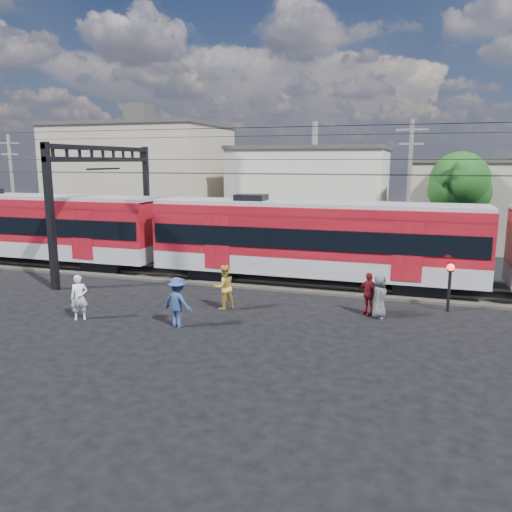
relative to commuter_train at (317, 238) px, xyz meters
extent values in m
plane|color=black|center=(-1.92, -8.00, -2.40)|extent=(120.00, 120.00, 0.00)
cube|color=#2D2823|center=(-1.92, 0.00, -2.34)|extent=(70.00, 3.40, 0.12)
cube|color=#59544C|center=(-1.92, -0.75, -2.22)|extent=(70.00, 0.12, 0.12)
cube|color=#59544C|center=(-1.92, 0.75, -2.22)|extent=(70.00, 0.12, 0.12)
cube|color=black|center=(-11.89, 0.00, -2.05)|extent=(2.40, 2.20, 0.70)
cube|color=gray|center=(-17.01, 0.00, -1.25)|extent=(16.00, 3.00, 0.90)
cube|color=maroon|center=(-17.01, 0.00, 0.40)|extent=(16.00, 3.00, 2.40)
cube|color=black|center=(-17.01, 0.00, 0.15)|extent=(15.68, 3.08, 0.95)
cube|color=gray|center=(-17.01, 0.00, 1.65)|extent=(16.00, 2.60, 0.25)
cube|color=black|center=(-5.33, 0.00, -2.05)|extent=(2.40, 2.20, 0.70)
cube|color=black|center=(4.91, 0.00, -2.05)|extent=(2.40, 2.20, 0.70)
cube|color=gray|center=(-0.21, 0.00, -1.25)|extent=(16.00, 3.00, 0.90)
cube|color=maroon|center=(-0.21, 0.00, 0.40)|extent=(16.00, 3.00, 2.40)
cube|color=black|center=(-0.21, 0.00, 0.15)|extent=(15.68, 3.08, 0.95)
cube|color=gray|center=(-0.21, 0.00, 1.65)|extent=(16.00, 2.60, 0.25)
cube|color=black|center=(-11.92, -4.50, 1.10)|extent=(0.30, 0.30, 7.00)
cube|color=black|center=(-11.92, 4.50, 1.10)|extent=(0.30, 0.30, 7.00)
cube|color=black|center=(-11.92, 0.00, 4.40)|extent=(0.25, 9.30, 0.25)
cube|color=black|center=(-11.92, 0.00, 3.80)|extent=(0.25, 9.30, 0.25)
cylinder|color=black|center=(-1.92, -0.70, 3.10)|extent=(70.00, 0.03, 0.03)
cylinder|color=black|center=(-1.92, 0.70, 3.10)|extent=(70.00, 0.03, 0.03)
cylinder|color=black|center=(-1.92, -0.70, 3.80)|extent=(70.00, 0.03, 0.03)
cylinder|color=black|center=(-1.92, 0.70, 3.80)|extent=(70.00, 0.03, 0.03)
cylinder|color=black|center=(-1.92, -3.50, 5.10)|extent=(70.00, 0.03, 0.03)
cylinder|color=black|center=(-1.92, 3.50, 5.10)|extent=(70.00, 0.03, 0.03)
cube|color=tan|center=(-18.92, 16.00, 2.10)|extent=(14.00, 10.00, 9.00)
cube|color=#3F3D3A|center=(-18.92, 16.00, 6.75)|extent=(14.28, 10.20, 0.30)
cube|color=beige|center=(-3.92, 19.00, 1.10)|extent=(12.00, 12.00, 7.00)
cube|color=#3F3D3A|center=(-3.92, 19.00, 4.75)|extent=(12.24, 12.24, 0.30)
cylinder|color=slate|center=(4.08, 7.00, 1.85)|extent=(0.24, 0.24, 8.50)
cube|color=slate|center=(4.08, 7.00, 5.50)|extent=(1.80, 0.12, 0.12)
cube|color=slate|center=(4.08, 7.00, 4.70)|extent=(1.40, 0.12, 0.12)
cylinder|color=slate|center=(-23.92, 6.00, 1.60)|extent=(0.24, 0.24, 8.00)
cube|color=slate|center=(-23.92, 6.00, 5.00)|extent=(1.80, 0.12, 0.12)
cube|color=slate|center=(-23.92, 6.00, 4.20)|extent=(1.40, 0.12, 0.12)
cylinder|color=#382619|center=(7.08, 10.00, -0.44)|extent=(0.36, 0.36, 3.92)
sphere|color=#1C4915|center=(7.08, 10.00, 2.50)|extent=(3.64, 3.64, 3.64)
sphere|color=#1C4915|center=(7.68, 10.30, 1.80)|extent=(2.80, 2.80, 2.80)
imported|color=white|center=(-7.85, -8.08, -1.52)|extent=(0.77, 0.72, 1.77)
imported|color=gold|center=(-2.95, -5.07, -1.46)|extent=(1.16, 1.15, 1.89)
imported|color=navy|center=(-3.77, -7.73, -1.45)|extent=(1.36, 0.97, 1.90)
imported|color=maroon|center=(2.87, -4.04, -1.53)|extent=(1.08, 0.94, 1.75)
imported|color=#4A4B4F|center=(3.34, -4.37, -1.53)|extent=(0.70, 0.94, 1.75)
cylinder|color=black|center=(6.00, -2.58, -1.44)|extent=(0.13, 0.13, 1.93)
sphere|color=#FF140C|center=(6.00, -2.58, -0.53)|extent=(0.30, 0.30, 0.30)
cube|color=black|center=(6.00, -2.58, -0.53)|extent=(0.27, 0.06, 0.38)
camera|label=1|loc=(4.42, -23.93, 3.74)|focal=35.00mm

